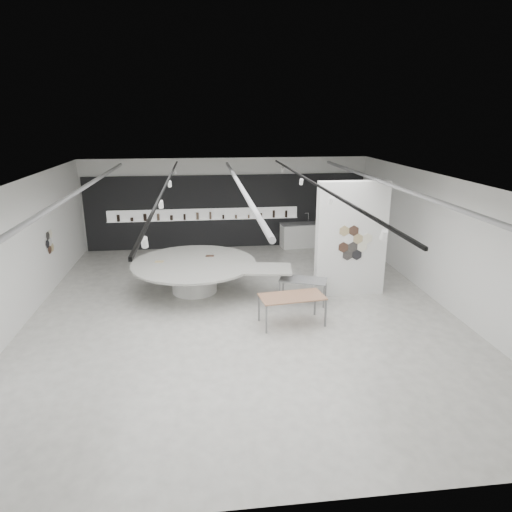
{
  "coord_description": "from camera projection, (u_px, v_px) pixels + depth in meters",
  "views": [
    {
      "loc": [
        -1.06,
        -12.22,
        5.46
      ],
      "look_at": [
        0.55,
        1.2,
        1.3
      ],
      "focal_mm": 32.0,
      "sensor_mm": 36.0,
      "label": 1
    }
  ],
  "objects": [
    {
      "name": "back_wall_display",
      "position": [
        225.0,
        212.0,
        19.44
      ],
      "size": [
        11.8,
        0.27,
        3.1
      ],
      "color": "black",
      "rests_on": "ground"
    },
    {
      "name": "kitchen_counter",
      "position": [
        302.0,
        235.0,
        19.74
      ],
      "size": [
        1.91,
        0.93,
        1.45
      ],
      "rotation": [
        0.0,
        0.0,
        0.12
      ],
      "color": "white",
      "rests_on": "ground"
    },
    {
      "name": "room",
      "position": [
        238.0,
        243.0,
        12.7
      ],
      "size": [
        12.02,
        14.02,
        3.82
      ],
      "color": "beige",
      "rests_on": "ground"
    },
    {
      "name": "sample_table_wood",
      "position": [
        292.0,
        298.0,
        12.3
      ],
      "size": [
        1.83,
        1.08,
        0.81
      ],
      "rotation": [
        0.0,
        0.0,
        0.13
      ],
      "color": "#9A6C4F",
      "rests_on": "ground"
    },
    {
      "name": "partition_column",
      "position": [
        351.0,
        239.0,
        14.14
      ],
      "size": [
        2.2,
        0.38,
        3.6
      ],
      "color": "white",
      "rests_on": "ground"
    },
    {
      "name": "sample_table_stone",
      "position": [
        303.0,
        281.0,
        13.8
      ],
      "size": [
        1.57,
        1.16,
        0.73
      ],
      "rotation": [
        0.0,
        0.0,
        -0.36
      ],
      "color": "slate",
      "rests_on": "ground"
    },
    {
      "name": "display_island",
      "position": [
        197.0,
        272.0,
        14.61
      ],
      "size": [
        5.29,
        4.47,
        1.01
      ],
      "rotation": [
        0.0,
        0.0,
        -0.14
      ],
      "color": "white",
      "rests_on": "ground"
    }
  ]
}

